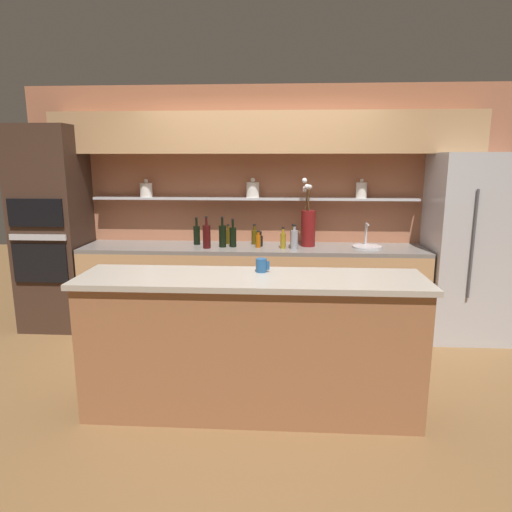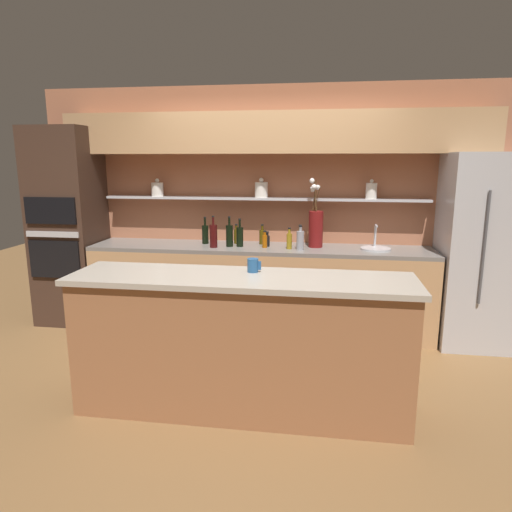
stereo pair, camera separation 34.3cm
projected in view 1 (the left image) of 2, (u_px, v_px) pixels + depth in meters
The scene contains 20 objects.
ground_plane at pixel (255, 383), 3.80m from camera, with size 12.00×12.00×0.00m, color brown.
back_wall_unit at pixel (264, 185), 4.97m from camera, with size 5.20×0.44×2.60m.
back_counter_unit at pixel (253, 288), 4.92m from camera, with size 3.60×0.62×0.92m.
island_counter at pixel (251, 344), 3.29m from camera, with size 2.44×0.61×1.02m.
refrigerator at pixel (473, 247), 4.64m from camera, with size 0.88×0.73×1.89m.
oven_tower at pixel (53, 229), 4.92m from camera, with size 0.67×0.64×2.17m.
flower_vase at pixel (308, 225), 4.80m from camera, with size 0.15×0.20×0.72m.
sink_fixture at pixel (367, 245), 4.76m from camera, with size 0.30×0.30×0.25m.
bottle_spirit_0 at pixel (294, 239), 4.66m from camera, with size 0.08×0.08×0.25m.
bottle_sauce_1 at pixel (260, 240), 4.83m from camera, with size 0.05×0.05×0.16m.
bottle_sauce_2 at pixel (258, 240), 4.75m from camera, with size 0.05×0.05×0.18m.
bottle_wine_3 at pixel (197, 235), 4.92m from camera, with size 0.07×0.07×0.29m.
bottle_oil_4 at pixel (228, 236), 4.96m from camera, with size 0.05×0.05×0.21m.
bottle_oil_5 at pixel (254, 236), 4.94m from camera, with size 0.07×0.07×0.22m.
bottle_wine_6 at pixel (207, 236), 4.71m from camera, with size 0.08×0.08×0.33m.
bottle_wine_7 at pixel (233, 237), 4.78m from camera, with size 0.07×0.07×0.30m.
bottle_oil_8 at pixel (293, 238), 4.76m from camera, with size 0.06×0.06×0.24m.
bottle_oil_9 at pixel (283, 240), 4.70m from camera, with size 0.06×0.06×0.22m.
bottle_wine_10 at pixel (222, 236), 4.77m from camera, with size 0.07×0.07×0.32m.
coffee_mug at pixel (261, 265), 3.30m from camera, with size 0.10×0.08×0.10m.
Camera 1 is at (0.23, -3.49, 1.82)m, focal length 32.00 mm.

